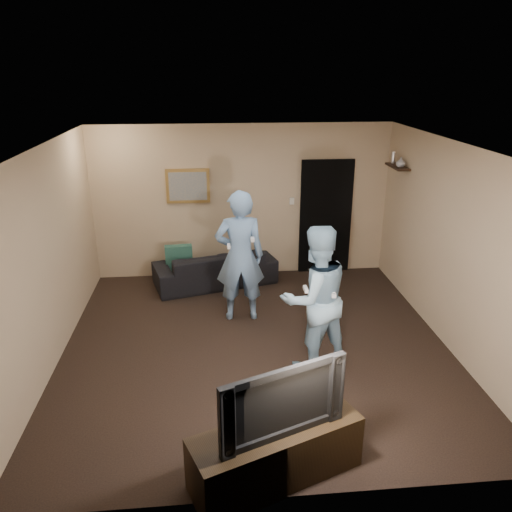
{
  "coord_description": "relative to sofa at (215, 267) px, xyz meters",
  "views": [
    {
      "loc": [
        -0.54,
        -5.72,
        3.46
      ],
      "look_at": [
        0.03,
        0.3,
        1.15
      ],
      "focal_mm": 35.0,
      "sensor_mm": 36.0,
      "label": 1
    }
  ],
  "objects": [
    {
      "name": "shelf_vase",
      "position": [
        2.89,
        -0.38,
        1.79
      ],
      "size": [
        0.17,
        0.17,
        0.15
      ],
      "primitive_type": "imported",
      "rotation": [
        0.0,
        0.0,
        -0.26
      ],
      "color": "#A9AAAE",
      "rests_on": "wall_shelf"
    },
    {
      "name": "television",
      "position": [
        0.46,
        -4.32,
        0.57
      ],
      "size": [
        1.14,
        0.57,
        0.67
      ],
      "primitive_type": "imported",
      "rotation": [
        0.0,
        0.0,
        0.38
      ],
      "color": "black",
      "rests_on": "tv_console"
    },
    {
      "name": "shelf_figurine",
      "position": [
        2.89,
        -0.05,
        1.8
      ],
      "size": [
        0.06,
        0.06,
        0.18
      ],
      "primitive_type": "cylinder",
      "color": "silver",
      "rests_on": "wall_shelf"
    },
    {
      "name": "wii_player_left",
      "position": [
        0.35,
        -1.25,
        0.66
      ],
      "size": [
        0.7,
        0.52,
        1.91
      ],
      "color": "#6F95C0",
      "rests_on": "ground"
    },
    {
      "name": "tv_console",
      "position": [
        0.46,
        -4.32,
        -0.04
      ],
      "size": [
        1.61,
        1.03,
        0.55
      ],
      "primitive_type": "cube",
      "rotation": [
        0.0,
        0.0,
        0.38
      ],
      "color": "black",
      "rests_on": "ground"
    },
    {
      "name": "wall_right",
      "position": [
        3.0,
        -2.07,
        1.01
      ],
      "size": [
        0.04,
        5.0,
        2.6
      ],
      "primitive_type": "cube",
      "color": "tan",
      "rests_on": "ground"
    },
    {
      "name": "ground",
      "position": [
        0.5,
        -2.07,
        -0.29
      ],
      "size": [
        5.0,
        5.0,
        0.0
      ],
      "primitive_type": "plane",
      "color": "black",
      "rests_on": "ground"
    },
    {
      "name": "wall_left",
      "position": [
        -2.0,
        -2.07,
        1.01
      ],
      "size": [
        0.04,
        5.0,
        2.6
      ],
      "primitive_type": "cube",
      "color": "tan",
      "rests_on": "ground"
    },
    {
      "name": "doorway",
      "position": [
        1.95,
        0.4,
        0.71
      ],
      "size": [
        0.9,
        0.06,
        2.0
      ],
      "primitive_type": "cube",
      "color": "black",
      "rests_on": "ground"
    },
    {
      "name": "painting_frame",
      "position": [
        -0.4,
        0.41,
        1.31
      ],
      "size": [
        0.72,
        0.05,
        0.57
      ],
      "primitive_type": "cube",
      "color": "olive",
      "rests_on": "wall_back"
    },
    {
      "name": "wall_front",
      "position": [
        0.5,
        -4.57,
        1.01
      ],
      "size": [
        5.0,
        0.04,
        2.6
      ],
      "primitive_type": "cube",
      "color": "tan",
      "rests_on": "ground"
    },
    {
      "name": "light_switch",
      "position": [
        1.35,
        0.41,
        1.01
      ],
      "size": [
        0.08,
        0.02,
        0.12
      ],
      "primitive_type": "cube",
      "color": "silver",
      "rests_on": "wall_back"
    },
    {
      "name": "ceiling",
      "position": [
        0.5,
        -2.07,
        2.31
      ],
      "size": [
        5.0,
        5.0,
        0.04
      ],
      "primitive_type": "cube",
      "color": "silver",
      "rests_on": "wall_back"
    },
    {
      "name": "throw_pillow",
      "position": [
        -0.59,
        0.0,
        0.19
      ],
      "size": [
        0.45,
        0.18,
        0.44
      ],
      "primitive_type": "cube",
      "rotation": [
        0.0,
        0.0,
        0.1
      ],
      "color": "#17463C",
      "rests_on": "sofa"
    },
    {
      "name": "wall_back",
      "position": [
        0.5,
        0.43,
        1.01
      ],
      "size": [
        5.0,
        0.04,
        2.6
      ],
      "primitive_type": "cube",
      "color": "tan",
      "rests_on": "ground"
    },
    {
      "name": "sofa",
      "position": [
        0.0,
        0.0,
        0.0
      ],
      "size": [
        2.14,
        1.28,
        0.58
      ],
      "primitive_type": "imported",
      "rotation": [
        0.0,
        0.0,
        3.41
      ],
      "color": "black",
      "rests_on": "ground"
    },
    {
      "name": "painting_canvas",
      "position": [
        -0.4,
        0.38,
        1.31
      ],
      "size": [
        0.62,
        0.01,
        0.47
      ],
      "primitive_type": "cube",
      "color": "slate",
      "rests_on": "painting_frame"
    },
    {
      "name": "wall_shelf",
      "position": [
        2.89,
        -0.27,
        1.7
      ],
      "size": [
        0.2,
        0.6,
        0.03
      ],
      "primitive_type": "cube",
      "color": "black",
      "rests_on": "wall_right"
    },
    {
      "name": "wii_player_right",
      "position": [
        1.15,
        -2.57,
        0.61
      ],
      "size": [
        1.04,
        0.91,
        1.8
      ],
      "color": "#95BFD9",
      "rests_on": "ground"
    }
  ]
}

